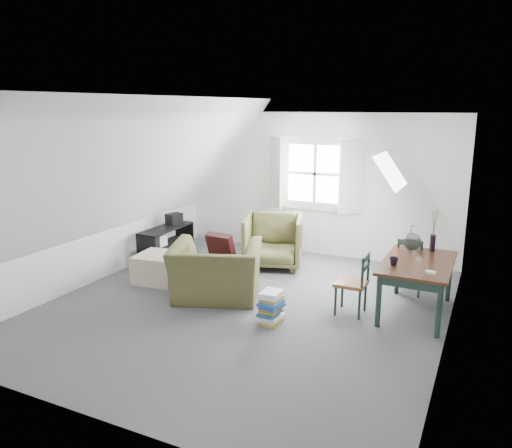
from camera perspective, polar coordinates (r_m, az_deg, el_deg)
The scene contains 24 objects.
floor at distance 6.75m, azimuth -1.20°, elevation -9.35°, with size 5.50×5.50×0.00m, color #4F4F54.
ceiling at distance 6.22m, azimuth -1.32°, elevation 12.40°, with size 5.50×5.50×0.00m, color white.
wall_back at distance 8.87m, azimuth 6.83°, elevation 4.47°, with size 5.00×5.00×0.00m, color white.
wall_front at distance 4.20m, azimuth -18.61°, elevation -6.18°, with size 5.00×5.00×0.00m, color white.
wall_left at distance 7.80m, azimuth -17.88°, elevation 2.72°, with size 5.50×5.50×0.00m, color white.
wall_right at distance 5.72m, azimuth 21.70°, elevation -1.30°, with size 5.50×5.50×0.00m, color white.
slope_left at distance 7.11m, azimuth -12.56°, elevation 6.34°, with size 5.50×5.50×0.00m, color white.
slope_right at distance 5.75m, azimuth 12.67°, elevation 4.75°, with size 5.50×5.50×0.00m, color white.
dormer_window at distance 8.77m, azimuth 6.71°, elevation 5.70°, with size 1.71×0.35×1.30m.
skylight at distance 7.02m, azimuth 15.12°, elevation 5.87°, with size 0.55×0.75×0.04m, color white.
armchair_near at distance 7.04m, azimuth -4.55°, elevation -8.39°, with size 1.19×1.04×0.77m, color #4C4C28.
armchair_far at distance 8.36m, azimuth 1.92°, elevation -4.79°, with size 0.92×0.95×0.86m, color #4C4C28.
throw_pillow at distance 6.94m, azimuth -4.03°, elevation -2.62°, with size 0.39×0.11×0.39m, color #340E12.
ottoman at distance 7.73m, azimuth -11.03°, elevation -4.93°, with size 0.63×0.63×0.42m, color #BEAD8F.
dining_table at distance 6.65m, azimuth 17.99°, elevation -4.84°, with size 0.83×1.39×0.69m.
demijohn at distance 7.03m, azimuth 17.43°, elevation -1.85°, with size 0.24×0.24×0.34m.
vase_twigs at distance 7.10m, azimuth 19.54°, elevation -1.95°, with size 0.07×0.08×0.58m.
cup at distance 6.37m, azimuth 15.44°, elevation -4.58°, with size 0.11×0.11×0.10m, color black.
paper_box at distance 6.17m, azimuth 19.31°, elevation -5.27°, with size 0.11×0.07×0.04m, color white.
dining_chair_far at distance 7.38m, azimuth 17.20°, elevation -4.44°, with size 0.38×0.38×0.82m.
dining_chair_near at distance 6.48m, azimuth 11.11°, elevation -6.59°, with size 0.38×0.38×0.81m.
media_shelf at distance 8.70m, azimuth -10.33°, elevation -2.48°, with size 0.38×1.14×0.58m.
electronics_box at distance 8.83m, azimuth -9.34°, elevation 0.53°, with size 0.19×0.26×0.21m, color black.
magazine_stack at distance 6.18m, azimuth 1.74°, elevation -9.51°, with size 0.30×0.36×0.40m.
Camera 1 is at (2.82, -5.55, 2.60)m, focal length 35.00 mm.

